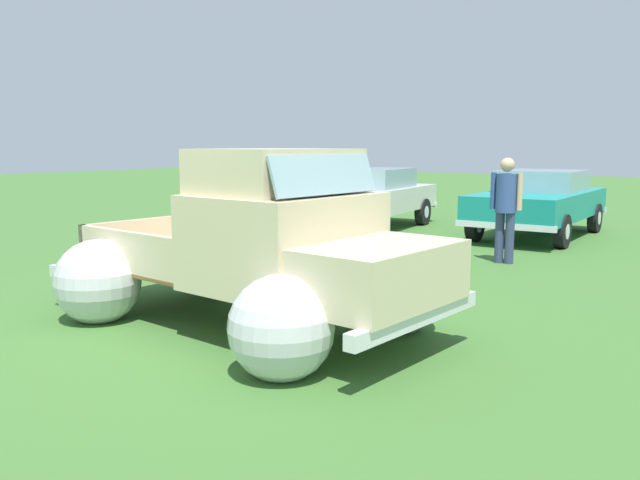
{
  "coord_description": "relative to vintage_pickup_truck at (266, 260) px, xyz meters",
  "views": [
    {
      "loc": [
        4.62,
        -5.2,
        1.94
      ],
      "look_at": [
        0.0,
        1.53,
        0.75
      ],
      "focal_mm": 36.13,
      "sensor_mm": 36.0,
      "label": 1
    }
  ],
  "objects": [
    {
      "name": "spectator_1",
      "position": [
        0.75,
        5.36,
        0.25
      ],
      "size": [
        0.53,
        0.35,
        1.76
      ],
      "rotation": [
        0.0,
        0.0,
        4.75
      ],
      "color": "navy",
      "rests_on": "ground"
    },
    {
      "name": "show_car_1",
      "position": [
        0.27,
        9.0,
        0.03
      ],
      "size": [
        1.97,
        4.46,
        1.43
      ],
      "rotation": [
        0.0,
        0.0,
        -1.57
      ],
      "color": "black",
      "rests_on": "ground"
    },
    {
      "name": "ground_plane",
      "position": [
        -0.39,
        0.04,
        -0.76
      ],
      "size": [
        80.0,
        80.0,
        0.0
      ],
      "primitive_type": "plane",
      "color": "#3D6B2D"
    },
    {
      "name": "show_car_0",
      "position": [
        -3.42,
        7.94,
        0.03
      ],
      "size": [
        2.34,
        4.75,
        1.43
      ],
      "rotation": [
        0.0,
        0.0,
        -1.48
      ],
      "color": "black",
      "rests_on": "ground"
    },
    {
      "name": "vintage_pickup_truck",
      "position": [
        0.0,
        0.0,
        0.0
      ],
      "size": [
        4.77,
        3.1,
        1.96
      ],
      "rotation": [
        0.0,
        0.0,
        -0.09
      ],
      "color": "black",
      "rests_on": "ground"
    }
  ]
}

